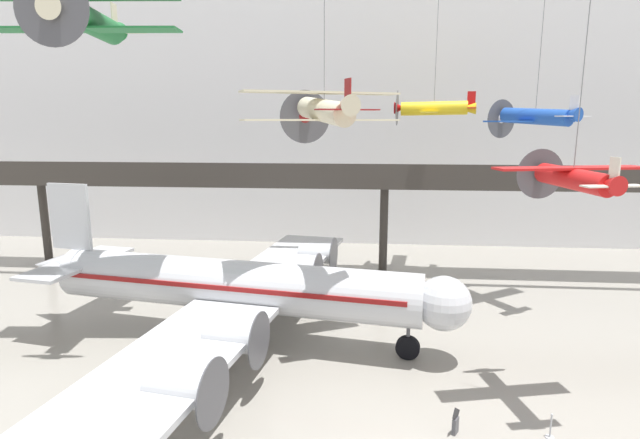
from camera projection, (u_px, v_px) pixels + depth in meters
hangar_back_wall at (382, 114)px, 51.09m from camera, size 140.00×3.00×26.56m
mezzanine_walkway at (385, 183)px, 40.49m from camera, size 110.00×3.20×9.34m
airliner_silver_main at (232, 286)px, 28.79m from camera, size 26.96×30.91×8.90m
suspended_plane_green_biplane at (88, 19)px, 25.52m from camera, size 9.60×7.81×6.54m
suspended_plane_blue_trainer at (535, 117)px, 32.27m from camera, size 6.85×6.27×10.78m
suspended_plane_red_highwing at (573, 177)px, 20.36m from camera, size 6.44×5.34×12.97m
suspended_plane_cream_biplane at (324, 110)px, 26.34m from camera, size 8.46×7.41×10.92m
suspended_plane_yellow_lowwing at (434, 109)px, 39.95m from camera, size 6.53×7.96×10.00m
stanchion_barrier at (550, 430)px, 20.18m from camera, size 0.36×0.36×1.08m
info_sign_pedestal at (455, 423)px, 20.42m from camera, size 0.43×0.69×1.24m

